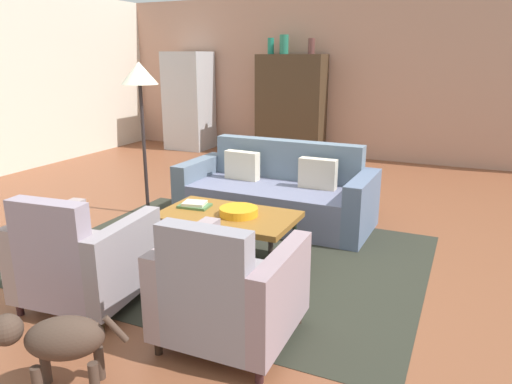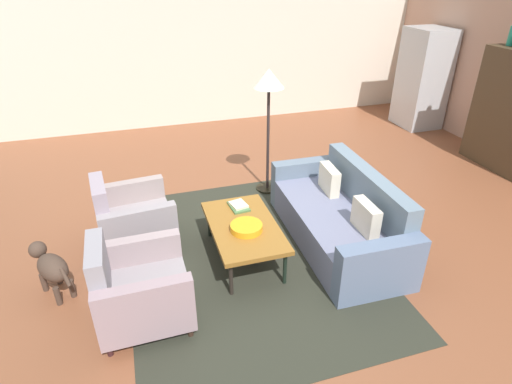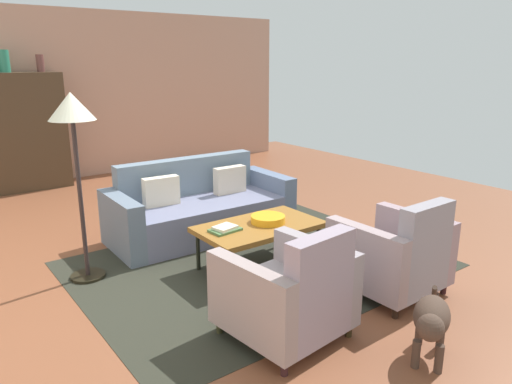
% 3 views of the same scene
% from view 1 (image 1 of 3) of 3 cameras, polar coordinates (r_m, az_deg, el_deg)
% --- Properties ---
extents(ground_plane, '(10.52, 10.52, 0.00)m').
position_cam_1_polar(ground_plane, '(4.99, -4.06, -4.97)').
color(ground_plane, brown).
extents(wall_back, '(8.60, 0.12, 2.80)m').
position_cam_1_polar(wall_back, '(8.76, 9.84, 13.31)').
color(wall_back, tan).
rests_on(wall_back, ground).
extents(area_rug, '(3.40, 2.60, 0.01)m').
position_cam_1_polar(area_rug, '(4.42, -3.00, -7.72)').
color(area_rug, '#2C2D23').
rests_on(area_rug, ground).
extents(couch, '(2.12, 0.94, 0.86)m').
position_cam_1_polar(couch, '(5.30, 2.62, -0.38)').
color(couch, slate).
rests_on(couch, ground).
extents(coffee_table, '(1.20, 0.70, 0.44)m').
position_cam_1_polar(coffee_table, '(4.24, -3.38, -3.08)').
color(coffee_table, black).
rests_on(coffee_table, ground).
extents(armchair_left, '(0.87, 0.87, 0.88)m').
position_cam_1_polar(armchair_left, '(3.71, -20.22, -7.84)').
color(armchair_left, '#2B2D19').
rests_on(armchair_left, ground).
extents(armchair_right, '(0.81, 0.81, 0.88)m').
position_cam_1_polar(armchair_right, '(3.05, -3.53, -12.16)').
color(armchair_right, '#322317').
rests_on(armchair_right, ground).
extents(fruit_bowl, '(0.34, 0.34, 0.07)m').
position_cam_1_polar(fruit_bowl, '(4.17, -2.08, -2.34)').
color(fruit_bowl, orange).
rests_on(fruit_bowl, coffee_table).
extents(book_stack, '(0.30, 0.22, 0.05)m').
position_cam_1_polar(book_stack, '(4.43, -7.35, -1.53)').
color(book_stack, '#4A7243').
rests_on(book_stack, coffee_table).
extents(cabinet, '(1.20, 0.51, 1.80)m').
position_cam_1_polar(cabinet, '(8.70, 4.20, 10.17)').
color(cabinet, '#42301F').
rests_on(cabinet, ground).
extents(vase_tall, '(0.11, 0.11, 0.28)m').
position_cam_1_polar(vase_tall, '(8.80, 1.78, 17.05)').
color(vase_tall, '#1D7A61').
rests_on(vase_tall, cabinet).
extents(vase_round, '(0.16, 0.16, 0.33)m').
position_cam_1_polar(vase_round, '(8.70, 3.37, 17.20)').
color(vase_round, '#27795C').
rests_on(vase_round, cabinet).
extents(vase_small, '(0.12, 0.12, 0.26)m').
position_cam_1_polar(vase_small, '(8.53, 6.64, 16.93)').
color(vase_small, brown).
rests_on(vase_small, cabinet).
extents(refrigerator, '(0.80, 0.73, 1.85)m').
position_cam_1_polar(refrigerator, '(9.52, -8.01, 10.72)').
color(refrigerator, '#B7BABF').
rests_on(refrigerator, ground).
extents(floor_lamp, '(0.40, 0.40, 1.72)m').
position_cam_1_polar(floor_lamp, '(5.44, -13.69, 12.02)').
color(floor_lamp, black).
rests_on(floor_lamp, ground).
extents(dog, '(0.63, 0.45, 0.48)m').
position_cam_1_polar(dog, '(2.89, -22.71, -15.96)').
color(dog, '#47352A').
rests_on(dog, ground).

